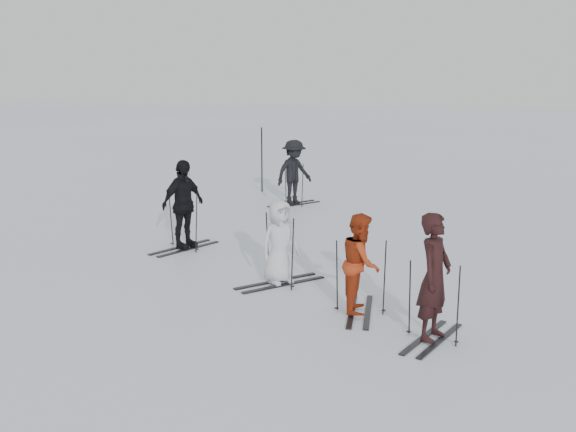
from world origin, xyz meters
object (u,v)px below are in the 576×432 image
object	(u,v)px
skier_uphill_left	(183,205)
skier_grey	(280,243)
piste_marker	(262,160)
skier_uphill_far	(294,173)
skier_red	(361,264)
skier_near_dark	(434,279)

from	to	relation	value
skier_uphill_left	skier_grey	bearing A→B (deg)	-101.47
skier_uphill_left	piste_marker	world-z (taller)	piste_marker
piste_marker	skier_uphill_far	bearing A→B (deg)	-48.54
skier_red	piste_marker	size ratio (longest dim) A/B	0.79
skier_grey	skier_uphill_left	world-z (taller)	skier_uphill_left
skier_grey	skier_red	bearing A→B (deg)	-84.46
skier_near_dark	skier_uphill_left	bearing A→B (deg)	72.03
skier_near_dark	skier_uphill_far	distance (m)	10.79
skier_near_dark	skier_red	size ratio (longest dim) A/B	1.16
skier_uphill_far	piste_marker	bearing A→B (deg)	75.86
skier_near_dark	skier_red	world-z (taller)	skier_near_dark
skier_grey	piste_marker	size ratio (longest dim) A/B	0.75
piste_marker	skier_uphill_left	bearing A→B (deg)	-83.91
skier_red	skier_uphill_left	distance (m)	5.45
skier_uphill_left	piste_marker	bearing A→B (deg)	28.20
skier_near_dark	skier_red	xyz separation A→B (m)	(-1.26, 0.88, -0.13)
skier_uphill_left	skier_uphill_far	bearing A→B (deg)	13.94
skier_uphill_far	piste_marker	size ratio (longest dim) A/B	0.90
skier_grey	piste_marker	distance (m)	10.07
skier_uphill_left	skier_near_dark	bearing A→B (deg)	-101.56
skier_grey	skier_uphill_left	xyz separation A→B (m)	(-2.82, 1.87, 0.20)
skier_uphill_left	piste_marker	distance (m)	7.57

